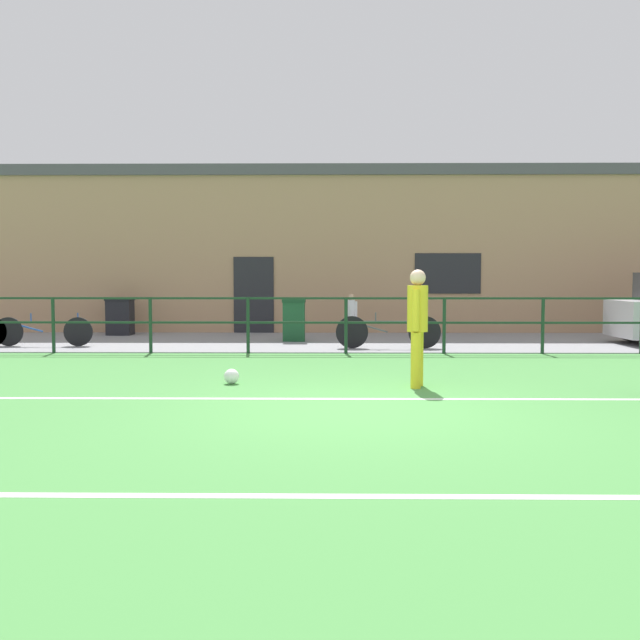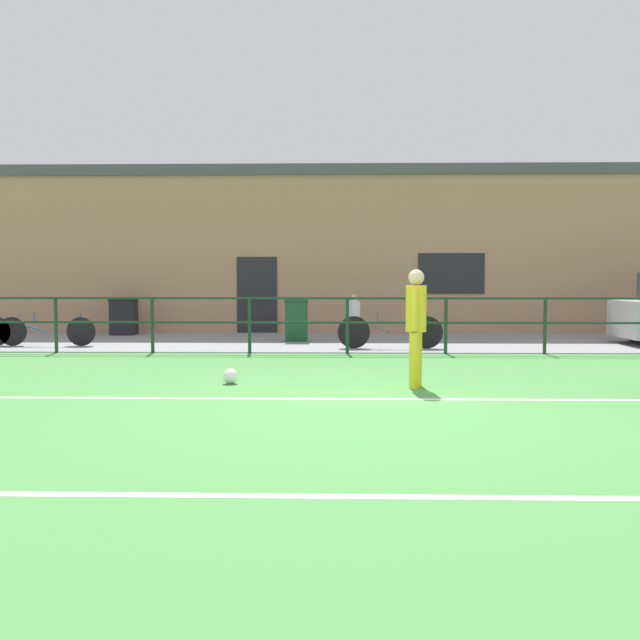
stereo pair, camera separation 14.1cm
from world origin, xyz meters
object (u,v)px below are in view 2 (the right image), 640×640
object	(u,v)px
bicycle_parked_1	(390,332)
trash_bin_0	(124,316)
player_striker	(416,321)
bicycle_parked_2	(46,331)
soccer_ball_match	(230,376)
trash_bin_1	(296,320)
spectator_child	(354,313)

from	to	relation	value
bicycle_parked_1	trash_bin_0	xyz separation A→B (m)	(-6.80, 3.37, 0.14)
player_striker	bicycle_parked_1	distance (m)	5.18
bicycle_parked_1	bicycle_parked_2	bearing A→B (deg)	177.21
soccer_ball_match	bicycle_parked_1	bearing A→B (deg)	61.08
bicycle_parked_2	trash_bin_1	size ratio (longest dim) A/B	2.18
player_striker	trash_bin_0	size ratio (longest dim) A/B	1.69
bicycle_parked_1	trash_bin_0	distance (m)	7.59
trash_bin_1	soccer_ball_match	bearing A→B (deg)	-95.12
spectator_child	bicycle_parked_1	xyz separation A→B (m)	(0.72, -2.51, -0.27)
bicycle_parked_2	player_striker	bearing A→B (deg)	-35.95
spectator_child	trash_bin_0	bearing A→B (deg)	-8.68
soccer_ball_match	bicycle_parked_2	distance (m)	7.22
soccer_ball_match	trash_bin_1	bearing A→B (deg)	84.88
player_striker	trash_bin_1	world-z (taller)	player_striker
trash_bin_0	trash_bin_1	xyz separation A→B (m)	(4.69, -1.67, 0.01)
bicycle_parked_1	trash_bin_1	size ratio (longest dim) A/B	2.25
soccer_ball_match	trash_bin_1	world-z (taller)	trash_bin_1
soccer_ball_match	bicycle_parked_1	world-z (taller)	bicycle_parked_1
player_striker	bicycle_parked_1	world-z (taller)	player_striker
bicycle_parked_2	bicycle_parked_1	bearing A→B (deg)	-2.79
bicycle_parked_1	trash_bin_0	bearing A→B (deg)	153.67
trash_bin_0	soccer_ball_match	bearing A→B (deg)	-63.64
bicycle_parked_2	trash_bin_0	xyz separation A→B (m)	(0.83, 3.00, 0.16)
soccer_ball_match	bicycle_parked_1	distance (m)	5.61
bicycle_parked_2	trash_bin_0	world-z (taller)	trash_bin_0
spectator_child	trash_bin_1	world-z (taller)	spectator_child
spectator_child	bicycle_parked_2	bearing A→B (deg)	16.50
player_striker	trash_bin_1	size ratio (longest dim) A/B	1.66
soccer_ball_match	bicycle_parked_1	xyz separation A→B (m)	(2.71, 4.90, 0.27)
soccer_ball_match	trash_bin_0	xyz separation A→B (m)	(-4.10, 8.27, 0.41)
player_striker	spectator_child	world-z (taller)	player_striker
spectator_child	soccer_ball_match	bearing A→B (deg)	74.28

